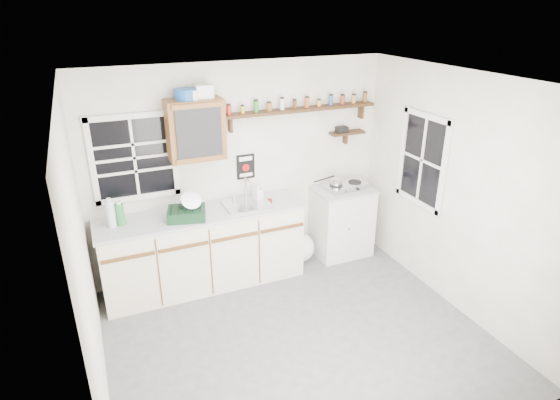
{
  "coord_description": "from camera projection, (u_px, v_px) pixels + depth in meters",
  "views": [
    {
      "loc": [
        -1.64,
        -3.4,
        3.09
      ],
      "look_at": [
        0.05,
        0.55,
        1.26
      ],
      "focal_mm": 30.0,
      "sensor_mm": 36.0,
      "label": 1
    }
  ],
  "objects": [
    {
      "name": "room",
      "position": [
        299.0,
        224.0,
        4.19
      ],
      "size": [
        3.64,
        3.24,
        2.54
      ],
      "color": "#4D4E50",
      "rests_on": "ground"
    },
    {
      "name": "main_cabinet",
      "position": [
        204.0,
        248.0,
        5.39
      ],
      "size": [
        2.31,
        0.63,
        0.92
      ],
      "color": "beige",
      "rests_on": "floor"
    },
    {
      "name": "right_cabinet",
      "position": [
        341.0,
        221.0,
        6.08
      ],
      "size": [
        0.73,
        0.57,
        0.91
      ],
      "color": "#B9B9B2",
      "rests_on": "floor"
    },
    {
      "name": "sink",
      "position": [
        247.0,
        204.0,
        5.4
      ],
      "size": [
        0.52,
        0.44,
        0.29
      ],
      "color": "#BABBBF",
      "rests_on": "main_cabinet"
    },
    {
      "name": "upper_cabinet",
      "position": [
        196.0,
        130.0,
        4.99
      ],
      "size": [
        0.6,
        0.32,
        0.65
      ],
      "color": "brown",
      "rests_on": "wall_back"
    },
    {
      "name": "upper_cabinet_clutter",
      "position": [
        193.0,
        93.0,
        4.84
      ],
      "size": [
        0.4,
        0.24,
        0.14
      ],
      "color": "#174A98",
      "rests_on": "upper_cabinet"
    },
    {
      "name": "spice_shelf",
      "position": [
        301.0,
        108.0,
        5.47
      ],
      "size": [
        1.91,
        0.18,
        0.35
      ],
      "color": "black",
      "rests_on": "wall_back"
    },
    {
      "name": "secondary_shelf",
      "position": [
        345.0,
        132.0,
        5.84
      ],
      "size": [
        0.45,
        0.16,
        0.24
      ],
      "color": "black",
      "rests_on": "wall_back"
    },
    {
      "name": "warning_sign",
      "position": [
        246.0,
        167.0,
        5.54
      ],
      "size": [
        0.22,
        0.02,
        0.3
      ],
      "color": "black",
      "rests_on": "wall_back"
    },
    {
      "name": "window_back",
      "position": [
        134.0,
        158.0,
        4.98
      ],
      "size": [
        0.93,
        0.03,
        0.98
      ],
      "color": "black",
      "rests_on": "wall_back"
    },
    {
      "name": "window_right",
      "position": [
        423.0,
        160.0,
        5.23
      ],
      "size": [
        0.03,
        0.78,
        1.08
      ],
      "color": "black",
      "rests_on": "wall_back"
    },
    {
      "name": "water_bottles",
      "position": [
        115.0,
        214.0,
        4.85
      ],
      "size": [
        0.18,
        0.11,
        0.32
      ],
      "color": "silver",
      "rests_on": "main_cabinet"
    },
    {
      "name": "dish_rack",
      "position": [
        188.0,
        210.0,
        5.03
      ],
      "size": [
        0.46,
        0.39,
        0.3
      ],
      "rotation": [
        0.0,
        0.0,
        -0.26
      ],
      "color": "black",
      "rests_on": "main_cabinet"
    },
    {
      "name": "soap_bottle",
      "position": [
        258.0,
        192.0,
        5.49
      ],
      "size": [
        0.12,
        0.12,
        0.2
      ],
      "primitive_type": "imported",
      "rotation": [
        0.0,
        0.0,
        0.34
      ],
      "color": "silver",
      "rests_on": "main_cabinet"
    },
    {
      "name": "rag",
      "position": [
        266.0,
        201.0,
        5.47
      ],
      "size": [
        0.17,
        0.16,
        0.02
      ],
      "primitive_type": "cube",
      "rotation": [
        0.0,
        0.0,
        -0.4
      ],
      "color": "maroon",
      "rests_on": "main_cabinet"
    },
    {
      "name": "hotplate",
      "position": [
        345.0,
        186.0,
        5.87
      ],
      "size": [
        0.57,
        0.34,
        0.08
      ],
      "rotation": [
        0.0,
        0.0,
        0.1
      ],
      "color": "#BABBBF",
      "rests_on": "right_cabinet"
    },
    {
      "name": "saucepan",
      "position": [
        336.0,
        182.0,
        5.8
      ],
      "size": [
        0.31,
        0.25,
        0.15
      ],
      "rotation": [
        0.0,
        0.0,
        -0.84
      ],
      "color": "#BABBBF",
      "rests_on": "hotplate"
    },
    {
      "name": "trash_bag",
      "position": [
        301.0,
        248.0,
        5.97
      ],
      "size": [
        0.39,
        0.35,
        0.45
      ],
      "color": "white",
      "rests_on": "floor"
    }
  ]
}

